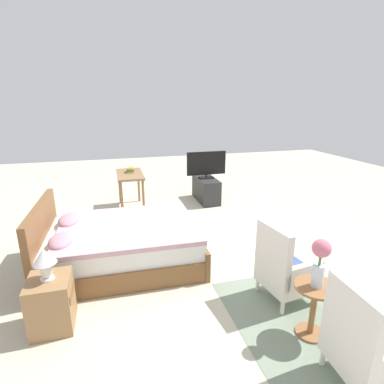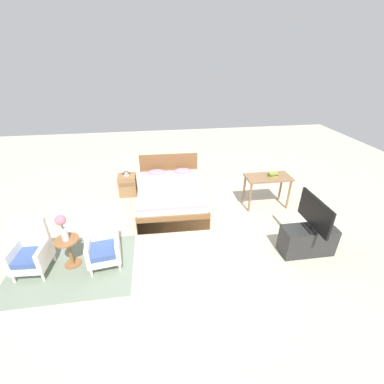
{
  "view_description": "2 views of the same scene",
  "coord_description": "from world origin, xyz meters",
  "px_view_note": "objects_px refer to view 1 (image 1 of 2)",
  "views": [
    {
      "loc": [
        -4.11,
        1.15,
        2.21
      ],
      "look_at": [
        0.37,
        -0.08,
        0.79
      ],
      "focal_mm": 28.0,
      "sensor_mm": 36.0,
      "label": 1
    },
    {
      "loc": [
        -0.48,
        -4.26,
        3.3
      ],
      "look_at": [
        0.17,
        0.2,
        0.83
      ],
      "focal_mm": 24.0,
      "sensor_mm": 36.0,
      "label": 2
    }
  ],
  "objects_px": {
    "bed": "(120,244)",
    "armchair_by_window_left": "(365,347)",
    "book_stack": "(130,170)",
    "nightstand": "(52,303)",
    "table_lamp": "(44,260)",
    "armchair_by_window_right": "(284,269)",
    "tv_flatscreen": "(206,164)",
    "vanity_desk": "(130,179)",
    "flower_vase": "(320,258)",
    "side_table": "(314,304)",
    "tv_stand": "(206,189)"
  },
  "relations": [
    {
      "from": "bed",
      "to": "armchair_by_window_left",
      "type": "relative_size",
      "value": 2.31
    },
    {
      "from": "book_stack",
      "to": "nightstand",
      "type": "bearing_deg",
      "value": 162.76
    },
    {
      "from": "armchair_by_window_left",
      "to": "table_lamp",
      "type": "distance_m",
      "value": 2.87
    },
    {
      "from": "armchair_by_window_right",
      "to": "nightstand",
      "type": "height_order",
      "value": "armchair_by_window_right"
    },
    {
      "from": "tv_flatscreen",
      "to": "vanity_desk",
      "type": "relative_size",
      "value": 0.86
    },
    {
      "from": "bed",
      "to": "armchair_by_window_right",
      "type": "distance_m",
      "value": 2.2
    },
    {
      "from": "tv_flatscreen",
      "to": "book_stack",
      "type": "height_order",
      "value": "tv_flatscreen"
    },
    {
      "from": "flower_vase",
      "to": "vanity_desk",
      "type": "relative_size",
      "value": 0.46
    },
    {
      "from": "flower_vase",
      "to": "nightstand",
      "type": "relative_size",
      "value": 0.88
    },
    {
      "from": "bed",
      "to": "table_lamp",
      "type": "distance_m",
      "value": 1.37
    },
    {
      "from": "bed",
      "to": "nightstand",
      "type": "relative_size",
      "value": 3.9
    },
    {
      "from": "vanity_desk",
      "to": "book_stack",
      "type": "bearing_deg",
      "value": -11.64
    },
    {
      "from": "armchair_by_window_left",
      "to": "side_table",
      "type": "bearing_deg",
      "value": 2.79
    },
    {
      "from": "armchair_by_window_left",
      "to": "flower_vase",
      "type": "distance_m",
      "value": 0.74
    },
    {
      "from": "armchair_by_window_right",
      "to": "book_stack",
      "type": "relative_size",
      "value": 3.97
    },
    {
      "from": "flower_vase",
      "to": "vanity_desk",
      "type": "distance_m",
      "value": 4.36
    },
    {
      "from": "table_lamp",
      "to": "tv_flatscreen",
      "type": "xyz_separation_m",
      "value": [
        3.43,
        -2.74,
        0.09
      ]
    },
    {
      "from": "flower_vase",
      "to": "book_stack",
      "type": "relative_size",
      "value": 2.06
    },
    {
      "from": "flower_vase",
      "to": "nightstand",
      "type": "height_order",
      "value": "flower_vase"
    },
    {
      "from": "tv_stand",
      "to": "tv_flatscreen",
      "type": "height_order",
      "value": "tv_flatscreen"
    },
    {
      "from": "armchair_by_window_right",
      "to": "table_lamp",
      "type": "relative_size",
      "value": 2.79
    },
    {
      "from": "tv_stand",
      "to": "table_lamp",
      "type": "bearing_deg",
      "value": 141.38
    },
    {
      "from": "bed",
      "to": "tv_stand",
      "type": "distance_m",
      "value": 3.11
    },
    {
      "from": "bed",
      "to": "tv_flatscreen",
      "type": "bearing_deg",
      "value": -40.71
    },
    {
      "from": "tv_flatscreen",
      "to": "bed",
      "type": "bearing_deg",
      "value": 139.29
    },
    {
      "from": "armchair_by_window_left",
      "to": "tv_flatscreen",
      "type": "distance_m",
      "value": 4.84
    },
    {
      "from": "table_lamp",
      "to": "vanity_desk",
      "type": "relative_size",
      "value": 0.32
    },
    {
      "from": "tv_stand",
      "to": "vanity_desk",
      "type": "height_order",
      "value": "vanity_desk"
    },
    {
      "from": "armchair_by_window_right",
      "to": "side_table",
      "type": "xyz_separation_m",
      "value": [
        -0.58,
        0.03,
        -0.04
      ]
    },
    {
      "from": "nightstand",
      "to": "armchair_by_window_left",
      "type": "bearing_deg",
      "value": -119.02
    },
    {
      "from": "side_table",
      "to": "tv_stand",
      "type": "bearing_deg",
      "value": -3.84
    },
    {
      "from": "armchair_by_window_left",
      "to": "tv_flatscreen",
      "type": "xyz_separation_m",
      "value": [
        4.81,
        -0.26,
        0.47
      ]
    },
    {
      "from": "armchair_by_window_left",
      "to": "book_stack",
      "type": "xyz_separation_m",
      "value": [
        4.8,
        1.42,
        0.44
      ]
    },
    {
      "from": "nightstand",
      "to": "tv_flatscreen",
      "type": "height_order",
      "value": "tv_flatscreen"
    },
    {
      "from": "table_lamp",
      "to": "tv_stand",
      "type": "relative_size",
      "value": 0.34
    },
    {
      "from": "bed",
      "to": "flower_vase",
      "type": "bearing_deg",
      "value": -137.05
    },
    {
      "from": "book_stack",
      "to": "tv_flatscreen",
      "type": "bearing_deg",
      "value": -89.63
    },
    {
      "from": "armchair_by_window_right",
      "to": "side_table",
      "type": "distance_m",
      "value": 0.58
    },
    {
      "from": "bed",
      "to": "nightstand",
      "type": "bearing_deg",
      "value": 146.49
    },
    {
      "from": "nightstand",
      "to": "vanity_desk",
      "type": "height_order",
      "value": "vanity_desk"
    },
    {
      "from": "tv_stand",
      "to": "vanity_desk",
      "type": "bearing_deg",
      "value": 93.61
    },
    {
      "from": "side_table",
      "to": "vanity_desk",
      "type": "relative_size",
      "value": 0.53
    },
    {
      "from": "bed",
      "to": "side_table",
      "type": "distance_m",
      "value": 2.56
    },
    {
      "from": "armchair_by_window_left",
      "to": "nightstand",
      "type": "height_order",
      "value": "armchair_by_window_left"
    },
    {
      "from": "book_stack",
      "to": "side_table",
      "type": "bearing_deg",
      "value": -161.7
    },
    {
      "from": "armchair_by_window_right",
      "to": "flower_vase",
      "type": "distance_m",
      "value": 0.74
    },
    {
      "from": "armchair_by_window_left",
      "to": "tv_stand",
      "type": "xyz_separation_m",
      "value": [
        4.81,
        -0.26,
        -0.11
      ]
    },
    {
      "from": "bed",
      "to": "armchair_by_window_right",
      "type": "xyz_separation_m",
      "value": [
        -1.29,
        -1.77,
        0.08
      ]
    },
    {
      "from": "side_table",
      "to": "vanity_desk",
      "type": "height_order",
      "value": "vanity_desk"
    },
    {
      "from": "flower_vase",
      "to": "tv_flatscreen",
      "type": "bearing_deg",
      "value": -3.84
    }
  ]
}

